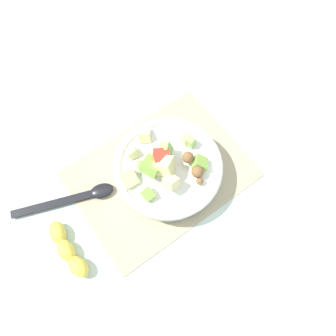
# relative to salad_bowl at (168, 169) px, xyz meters

# --- Properties ---
(ground_plane) EXTENTS (2.40, 2.40, 0.00)m
(ground_plane) POSITION_rel_salad_bowl_xyz_m (-0.01, 0.01, -0.04)
(ground_plane) COLOR silver
(placemat) EXTENTS (0.42, 0.31, 0.01)m
(placemat) POSITION_rel_salad_bowl_xyz_m (-0.01, 0.01, -0.04)
(placemat) COLOR tan
(placemat) RESTS_ON ground_plane
(salad_bowl) EXTENTS (0.25, 0.25, 0.11)m
(salad_bowl) POSITION_rel_salad_bowl_xyz_m (0.00, 0.00, 0.00)
(salad_bowl) COLOR white
(salad_bowl) RESTS_ON placemat
(serving_spoon) EXTENTS (0.24, 0.11, 0.01)m
(serving_spoon) POSITION_rel_salad_bowl_xyz_m (-0.20, 0.08, -0.03)
(serving_spoon) COLOR black
(serving_spoon) RESTS_ON placemat
(banana_whole) EXTENTS (0.05, 0.15, 0.04)m
(banana_whole) POSITION_rel_salad_bowl_xyz_m (-0.29, -0.02, -0.02)
(banana_whole) COLOR yellow
(banana_whole) RESTS_ON ground_plane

